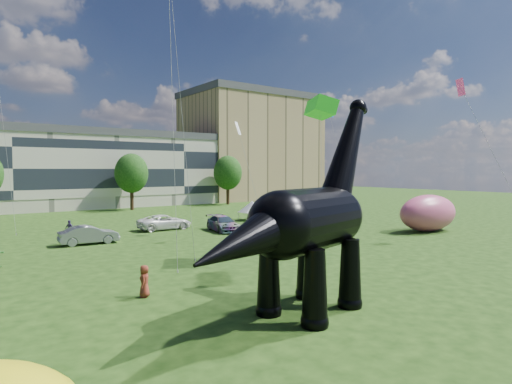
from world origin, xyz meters
TOP-DOWN VIEW (x-y plane):
  - ground at (0.00, 0.00)m, footprint 220.00×220.00m
  - terrace_row at (-8.00, 62.00)m, footprint 78.00×11.00m
  - apartment_block at (40.00, 65.00)m, footprint 28.00×18.00m
  - tree_mid_right at (8.00, 53.00)m, footprint 5.20×5.20m
  - tree_far_right at (26.00, 53.00)m, footprint 5.20×5.20m
  - dinosaur_sculpture at (-3.49, 0.73)m, footprint 12.75×5.20m
  - car_grey at (-6.19, 24.71)m, footprint 4.93×1.96m
  - car_white at (2.77, 29.15)m, footprint 5.69×2.66m
  - car_dark at (7.15, 24.47)m, footprint 3.11×5.70m
  - gazebo_near at (15.26, 30.54)m, footprint 3.71×3.71m
  - gazebo_far at (16.75, 27.77)m, footprint 4.54×4.54m
  - inflatable_pink at (24.17, 11.83)m, footprint 7.83×4.32m
  - visitors at (-1.92, 13.89)m, footprint 48.74×45.31m

SIDE VIEW (x-z plane):
  - ground at x=0.00m, z-range 0.00..0.00m
  - car_dark at x=7.15m, z-range 0.00..1.57m
  - car_white at x=2.77m, z-range 0.00..1.58m
  - car_grey at x=-6.19m, z-range 0.00..1.60m
  - visitors at x=-1.92m, z-range -0.06..1.77m
  - gazebo_near at x=15.26m, z-range 0.49..2.90m
  - gazebo_far at x=16.75m, z-range 0.49..2.93m
  - inflatable_pink at x=24.17m, z-range 0.00..3.79m
  - dinosaur_sculpture at x=-3.49m, z-range -1.28..9.17m
  - terrace_row at x=-8.00m, z-range 0.00..12.00m
  - tree_mid_right at x=8.00m, z-range 1.57..11.01m
  - tree_far_right at x=26.00m, z-range 1.57..11.01m
  - apartment_block at x=40.00m, z-range 0.00..22.00m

